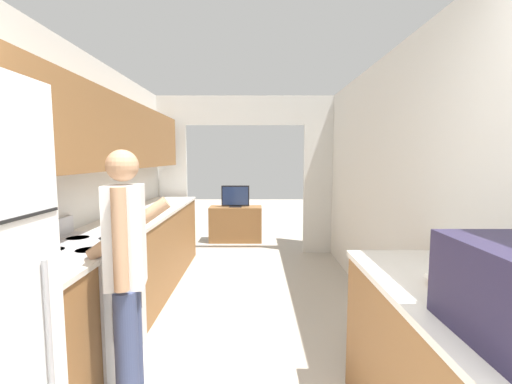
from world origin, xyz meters
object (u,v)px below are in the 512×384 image
at_px(tv_cabinet, 237,224).
at_px(television, 237,196).
at_px(book_stack, 461,287).
at_px(range_oven, 88,304).
at_px(person, 128,277).

distance_m(tv_cabinet, television, 0.51).
bearing_deg(tv_cabinet, book_stack, -74.53).
xyz_separation_m(range_oven, television, (0.87, 3.76, 0.36)).
xyz_separation_m(person, book_stack, (1.68, -0.43, 0.11)).
bearing_deg(book_stack, tv_cabinet, 105.47).
height_order(book_stack, tv_cabinet, book_stack).
bearing_deg(tv_cabinet, television, -90.00).
height_order(range_oven, tv_cabinet, range_oven).
relative_size(book_stack, tv_cabinet, 0.32).
bearing_deg(person, television, -16.23).
relative_size(range_oven, tv_cabinet, 1.12).
xyz_separation_m(book_stack, television, (-1.30, 4.66, -0.12)).
relative_size(range_oven, person, 0.67).
height_order(range_oven, television, range_oven).
xyz_separation_m(tv_cabinet, television, (0.00, -0.04, 0.51)).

